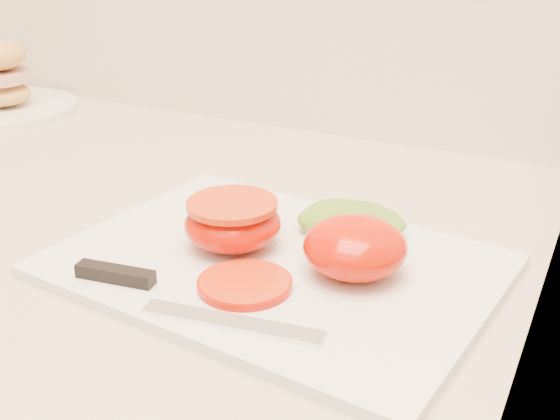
% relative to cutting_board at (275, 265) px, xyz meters
% --- Properties ---
extents(cutting_board, '(0.40, 0.31, 0.01)m').
position_rel_cutting_board_xyz_m(cutting_board, '(0.00, 0.00, 0.00)').
color(cutting_board, white).
rests_on(cutting_board, counter).
extents(tomato_half_dome, '(0.09, 0.09, 0.05)m').
position_rel_cutting_board_xyz_m(tomato_half_dome, '(0.07, 0.01, 0.03)').
color(tomato_half_dome, '#CE0E00').
rests_on(tomato_half_dome, cutting_board).
extents(tomato_half_cut, '(0.09, 0.09, 0.04)m').
position_rel_cutting_board_xyz_m(tomato_half_cut, '(-0.05, 0.01, 0.03)').
color(tomato_half_cut, '#CE0E00').
rests_on(tomato_half_cut, cutting_board).
extents(tomato_slice_0, '(0.08, 0.08, 0.01)m').
position_rel_cutting_board_xyz_m(tomato_slice_0, '(-0.00, -0.05, 0.01)').
color(tomato_slice_0, '#D84413').
rests_on(tomato_slice_0, cutting_board).
extents(lettuce_leaf_0, '(0.11, 0.09, 0.02)m').
position_rel_cutting_board_xyz_m(lettuce_leaf_0, '(0.04, 0.08, 0.02)').
color(lettuce_leaf_0, olive).
rests_on(lettuce_leaf_0, cutting_board).
extents(knife, '(0.23, 0.05, 0.01)m').
position_rel_cutting_board_xyz_m(knife, '(-0.06, -0.10, 0.01)').
color(knife, silver).
rests_on(knife, cutting_board).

